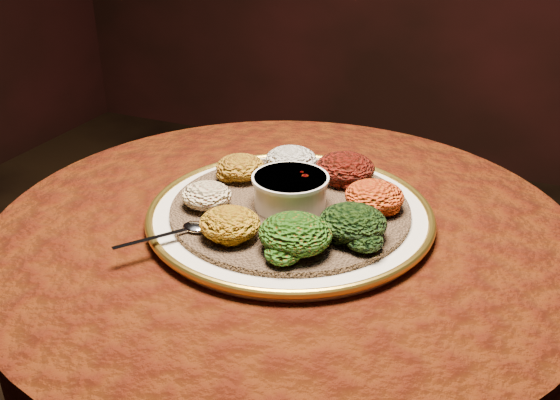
% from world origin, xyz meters
% --- Properties ---
extents(table, '(0.96, 0.96, 0.73)m').
position_xyz_m(table, '(0.00, 0.00, 0.55)').
color(table, black).
rests_on(table, ground).
extents(platter, '(0.56, 0.56, 0.02)m').
position_xyz_m(platter, '(0.01, 0.01, 0.75)').
color(platter, silver).
rests_on(platter, table).
extents(injera, '(0.40, 0.40, 0.01)m').
position_xyz_m(injera, '(0.01, 0.01, 0.76)').
color(injera, brown).
rests_on(injera, platter).
extents(stew_bowl, '(0.12, 0.12, 0.05)m').
position_xyz_m(stew_bowl, '(0.01, 0.01, 0.79)').
color(stew_bowl, silver).
rests_on(stew_bowl, injera).
extents(spoon, '(0.10, 0.12, 0.01)m').
position_xyz_m(spoon, '(-0.10, -0.13, 0.77)').
color(spoon, silver).
rests_on(spoon, injera).
extents(portion_ayib, '(0.09, 0.09, 0.04)m').
position_xyz_m(portion_ayib, '(-0.04, 0.13, 0.78)').
color(portion_ayib, silver).
rests_on(portion_ayib, injera).
extents(portion_kitfo, '(0.10, 0.10, 0.05)m').
position_xyz_m(portion_kitfo, '(0.06, 0.13, 0.79)').
color(portion_kitfo, black).
rests_on(portion_kitfo, injera).
extents(portion_tikil, '(0.10, 0.09, 0.05)m').
position_xyz_m(portion_tikil, '(0.13, 0.05, 0.78)').
color(portion_tikil, orange).
rests_on(portion_tikil, injera).
extents(portion_gomen, '(0.10, 0.10, 0.05)m').
position_xyz_m(portion_gomen, '(0.13, -0.05, 0.79)').
color(portion_gomen, black).
rests_on(portion_gomen, injera).
extents(portion_mixveg, '(0.11, 0.10, 0.05)m').
position_xyz_m(portion_mixveg, '(0.07, -0.11, 0.79)').
color(portion_mixveg, '#A63F0A').
rests_on(portion_mixveg, injera).
extents(portion_kik, '(0.09, 0.09, 0.04)m').
position_xyz_m(portion_kik, '(-0.04, -0.12, 0.78)').
color(portion_kik, '#9E740E').
rests_on(portion_kik, injera).
extents(portion_timatim, '(0.08, 0.08, 0.04)m').
position_xyz_m(portion_timatim, '(-0.12, -0.05, 0.78)').
color(portion_timatim, maroon).
rests_on(portion_timatim, injera).
extents(portion_shiro, '(0.09, 0.08, 0.04)m').
position_xyz_m(portion_shiro, '(-0.11, 0.07, 0.78)').
color(portion_shiro, '#9D7013').
rests_on(portion_shiro, injera).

